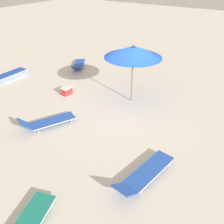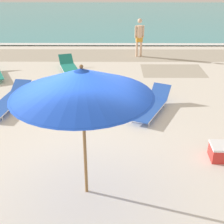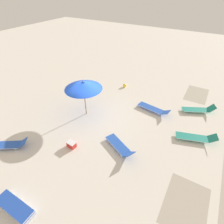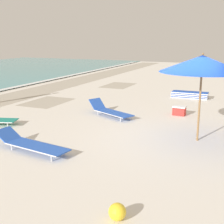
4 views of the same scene
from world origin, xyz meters
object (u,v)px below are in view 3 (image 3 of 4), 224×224
(beach_umbrella, at_px, (83,85))
(sun_lounger_mid_beach_solo, at_px, (9,144))
(sun_lounger_beside_umbrella, at_px, (120,146))
(lounger_stack, at_px, (15,207))
(sun_lounger_near_water_left, at_px, (199,109))
(sun_lounger_near_water_right, at_px, (196,137))
(cooler_box, at_px, (71,144))
(sun_lounger_under_umbrella, at_px, (153,109))
(beach_ball, at_px, (125,85))

(beach_umbrella, relative_size, sun_lounger_mid_beach_solo, 1.22)
(beach_umbrella, bearing_deg, sun_lounger_beside_umbrella, 65.36)
(lounger_stack, bearing_deg, sun_lounger_near_water_left, 153.36)
(sun_lounger_near_water_right, bearing_deg, cooler_box, -73.30)
(lounger_stack, xyz_separation_m, sun_lounger_near_water_right, (-8.04, 5.81, 0.04))
(beach_umbrella, distance_m, sun_lounger_under_umbrella, 5.32)
(cooler_box, bearing_deg, sun_lounger_near_water_right, 37.50)
(sun_lounger_beside_umbrella, bearing_deg, sun_lounger_near_water_right, 154.89)
(beach_umbrella, relative_size, sun_lounger_under_umbrella, 1.07)
(beach_umbrella, bearing_deg, sun_lounger_near_water_right, 99.77)
(sun_lounger_near_water_left, height_order, sun_lounger_mid_beach_solo, sun_lounger_near_water_left)
(sun_lounger_near_water_left, height_order, beach_ball, sun_lounger_near_water_left)
(sun_lounger_beside_umbrella, height_order, sun_lounger_mid_beach_solo, sun_lounger_beside_umbrella)
(beach_umbrella, xyz_separation_m, sun_lounger_beside_umbrella, (1.67, 3.63, -2.09))
(sun_lounger_beside_umbrella, distance_m, sun_lounger_near_water_right, 4.63)
(lounger_stack, height_order, sun_lounger_near_water_left, sun_lounger_near_water_left)
(sun_lounger_beside_umbrella, relative_size, sun_lounger_near_water_left, 0.96)
(beach_umbrella, height_order, sun_lounger_mid_beach_solo, beach_umbrella)
(beach_umbrella, xyz_separation_m, sun_lounger_mid_beach_solo, (4.77, -1.93, -2.09))
(sun_lounger_near_water_left, xyz_separation_m, sun_lounger_mid_beach_solo, (9.08, -8.84, -0.01))
(sun_lounger_mid_beach_solo, bearing_deg, sun_lounger_near_water_left, 102.61)
(sun_lounger_mid_beach_solo, height_order, cooler_box, sun_lounger_mid_beach_solo)
(beach_umbrella, bearing_deg, sun_lounger_mid_beach_solo, -22.06)
(sun_lounger_beside_umbrella, bearing_deg, beach_umbrella, -88.74)
(beach_umbrella, bearing_deg, sun_lounger_near_water_left, 121.94)
(sun_lounger_mid_beach_solo, relative_size, beach_ball, 6.97)
(lounger_stack, distance_m, sun_lounger_beside_umbrella, 5.58)
(lounger_stack, height_order, cooler_box, cooler_box)
(cooler_box, bearing_deg, lounger_stack, -83.17)
(sun_lounger_beside_umbrella, height_order, beach_ball, sun_lounger_beside_umbrella)
(beach_umbrella, height_order, cooler_box, beach_umbrella)
(sun_lounger_near_water_right, distance_m, cooler_box, 7.37)
(sun_lounger_under_umbrella, xyz_separation_m, sun_lounger_near_water_right, (1.51, 3.20, 0.01))
(sun_lounger_under_umbrella, distance_m, beach_ball, 4.05)
(sun_lounger_near_water_left, height_order, sun_lounger_near_water_right, sun_lounger_near_water_left)
(beach_umbrella, height_order, beach_ball, beach_umbrella)
(beach_ball, bearing_deg, sun_lounger_near_water_right, 61.23)
(beach_umbrella, relative_size, sun_lounger_near_water_right, 1.12)
(beach_umbrella, distance_m, lounger_stack, 7.26)
(sun_lounger_beside_umbrella, bearing_deg, sun_lounger_under_umbrella, -159.29)
(sun_lounger_mid_beach_solo, bearing_deg, lounger_stack, 25.76)
(beach_umbrella, bearing_deg, lounger_stack, 11.80)
(sun_lounger_under_umbrella, bearing_deg, beach_umbrella, -46.84)
(lounger_stack, height_order, sun_lounger_beside_umbrella, sun_lounger_beside_umbrella)
(beach_umbrella, distance_m, beach_ball, 5.37)
(sun_lounger_beside_umbrella, distance_m, sun_lounger_mid_beach_solo, 6.37)
(sun_lounger_beside_umbrella, bearing_deg, beach_ball, -129.21)
(sun_lounger_beside_umbrella, height_order, sun_lounger_near_water_right, sun_lounger_beside_umbrella)
(beach_umbrella, height_order, sun_lounger_near_water_right, beach_umbrella)
(sun_lounger_beside_umbrella, height_order, cooler_box, sun_lounger_beside_umbrella)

